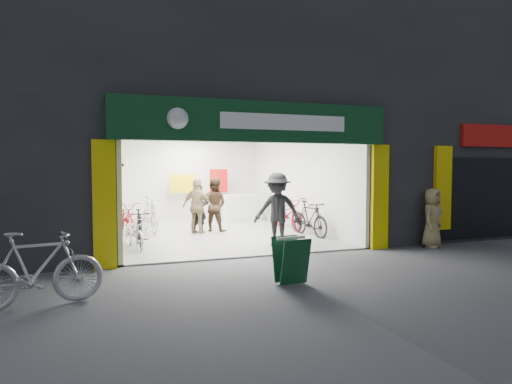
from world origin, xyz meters
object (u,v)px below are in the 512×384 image
sandwich_board (291,259)px  bike_right_front (310,219)px  bike_left_front (134,232)px  pedestrian_near (432,218)px  parked_bike (36,269)px

sandwich_board → bike_right_front: bearing=55.1°
bike_left_front → pedestrian_near: bearing=-27.3°
pedestrian_near → sandwich_board: 5.34m
bike_right_front → pedestrian_near: 3.38m
parked_bike → sandwich_board: (4.05, -0.08, -0.12)m
bike_left_front → sandwich_board: 4.95m
bike_left_front → parked_bike: 4.67m
bike_left_front → parked_bike: bearing=-121.9°
parked_bike → sandwich_board: size_ratio=2.32×
bike_right_front → bike_left_front: bearing=176.4°
parked_bike → sandwich_board: 4.05m
bike_right_front → pedestrian_near: bearing=-56.8°
parked_bike → pedestrian_near: 9.17m
pedestrian_near → parked_bike: bearing=161.7°
bike_left_front → pedestrian_near: 7.53m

